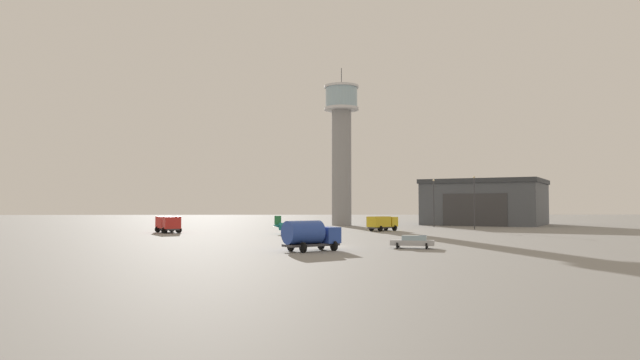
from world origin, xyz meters
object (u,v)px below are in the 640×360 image
light_post_east (434,199)px  airplane_teal (298,226)px  light_post_west (474,198)px  truck_box_red (168,223)px  truck_box_yellow (382,222)px  control_tower (342,142)px  car_silver (413,241)px  truck_fuel_tanker_blue (310,234)px

light_post_east → airplane_teal: bearing=-137.0°
light_post_west → truck_box_red: bearing=-170.4°
truck_box_yellow → truck_box_red: bearing=147.0°
control_tower → light_post_west: (22.99, -22.27, -12.95)m
airplane_teal → light_post_east: (28.24, 26.35, 4.49)m
truck_box_red → light_post_west: bearing=72.4°
truck_box_yellow → car_silver: truck_box_yellow is taller
truck_box_yellow → light_post_west: light_post_west is taller
truck_box_yellow → control_tower: bearing=60.5°
truck_fuel_tanker_blue → light_post_east: size_ratio=0.61×
control_tower → light_post_west: bearing=-44.1°
airplane_teal → car_silver: size_ratio=2.01×
control_tower → light_post_east: 24.71m
light_post_west → light_post_east: light_post_west is taller
light_post_west → light_post_east: (-4.69, 11.91, -0.02)m
truck_box_yellow → light_post_east: (13.30, 16.62, 4.34)m
truck_box_yellow → light_post_east: size_ratio=0.60×
control_tower → truck_box_yellow: (5.01, -26.98, -17.31)m
control_tower → car_silver: bearing=-88.1°
car_silver → truck_fuel_tanker_blue: bearing=31.8°
truck_box_red → light_post_east: 54.17m
truck_box_red → truck_box_yellow: size_ratio=1.19×
airplane_teal → light_post_east: 38.89m
truck_box_yellow → light_post_east: light_post_east is taller
truck_fuel_tanker_blue → light_post_west: 57.16m
airplane_teal → car_silver: (12.16, -29.76, -0.60)m
airplane_teal → truck_fuel_tanker_blue: bearing=-80.4°
control_tower → car_silver: control_tower is taller
truck_fuel_tanker_blue → light_post_west: light_post_west is taller
airplane_teal → light_post_west: (32.93, 14.44, 4.51)m
truck_box_red → car_silver: (33.62, -35.00, -0.82)m
airplane_teal → truck_box_red: (-21.46, 5.24, 0.23)m
airplane_teal → car_silver: bearing=-60.2°
truck_fuel_tanker_blue → truck_box_red: bearing=87.9°
car_silver → light_post_west: (20.77, 44.20, 5.11)m
light_post_west → light_post_east: size_ratio=1.00×
light_post_east → light_post_west: bearing=-68.5°
truck_box_red → truck_box_yellow: bearing=69.8°
control_tower → truck_box_red: 47.68m
truck_box_red → light_post_west: 55.33m
airplane_teal → light_post_east: bearing=50.6°
car_silver → light_post_west: bearing=-99.3°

